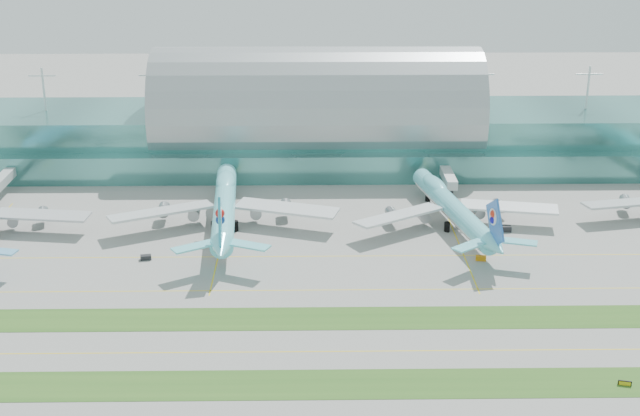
{
  "coord_description": "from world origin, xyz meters",
  "views": [
    {
      "loc": [
        -3.62,
        -191.4,
        100.77
      ],
      "look_at": [
        0.0,
        55.0,
        9.0
      ],
      "focal_mm": 50.0,
      "sensor_mm": 36.0,
      "label": 1
    }
  ],
  "objects_px": {
    "airliner_b": "(224,205)",
    "taxiway_sign_east": "(625,383)",
    "terminal": "(317,126)",
    "airliner_c": "(452,206)"
  },
  "relations": [
    {
      "from": "airliner_b",
      "to": "taxiway_sign_east",
      "type": "height_order",
      "value": "airliner_b"
    },
    {
      "from": "terminal",
      "to": "airliner_b",
      "type": "relative_size",
      "value": 4.26
    },
    {
      "from": "airliner_c",
      "to": "taxiway_sign_east",
      "type": "distance_m",
      "value": 95.36
    },
    {
      "from": "airliner_c",
      "to": "taxiway_sign_east",
      "type": "height_order",
      "value": "airliner_c"
    },
    {
      "from": "terminal",
      "to": "airliner_b",
      "type": "distance_m",
      "value": 71.2
    },
    {
      "from": "airliner_b",
      "to": "taxiway_sign_east",
      "type": "distance_m",
      "value": 131.56
    },
    {
      "from": "terminal",
      "to": "airliner_c",
      "type": "relative_size",
      "value": 4.62
    },
    {
      "from": "airliner_b",
      "to": "airliner_c",
      "type": "xyz_separation_m",
      "value": [
        69.67,
        -1.16,
        -0.49
      ]
    },
    {
      "from": "terminal",
      "to": "taxiway_sign_east",
      "type": "bearing_deg",
      "value": -68.25
    },
    {
      "from": "taxiway_sign_east",
      "to": "terminal",
      "type": "bearing_deg",
      "value": 126.41
    }
  ]
}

